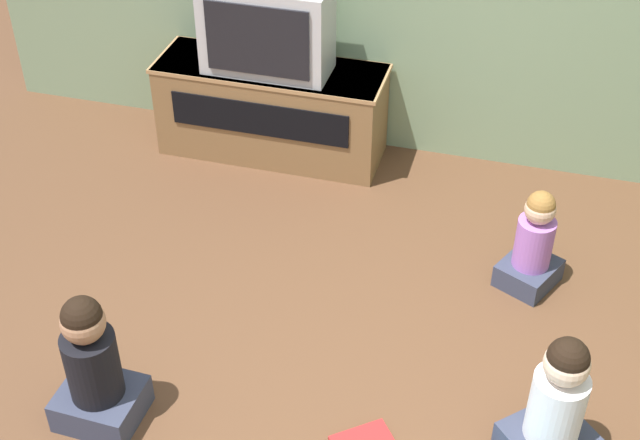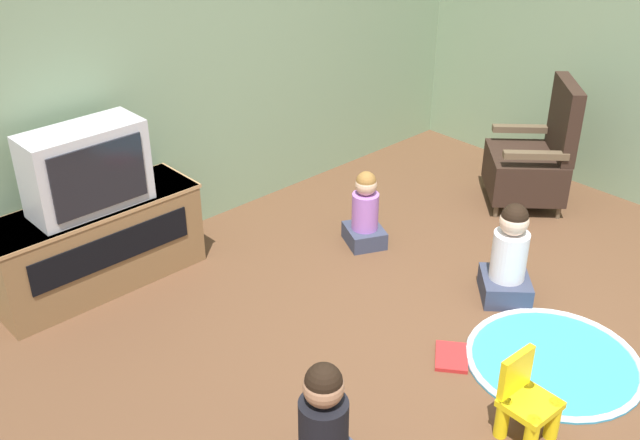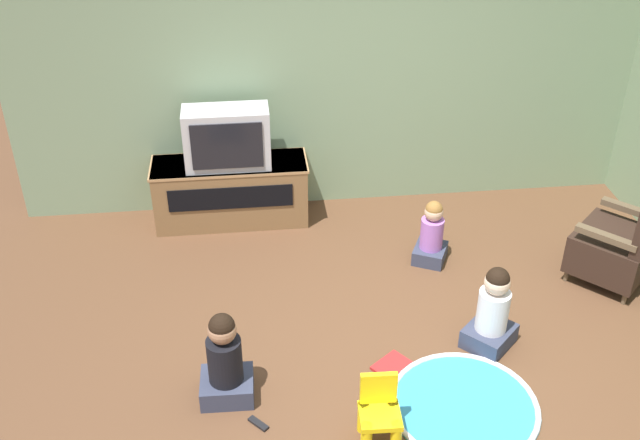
% 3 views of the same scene
% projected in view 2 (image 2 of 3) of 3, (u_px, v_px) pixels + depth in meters
% --- Properties ---
extents(ground_plane, '(30.00, 30.00, 0.00)m').
position_uv_depth(ground_plane, '(457.00, 352.00, 4.30)').
color(ground_plane, brown).
extents(wall_back, '(5.64, 0.12, 2.87)m').
position_uv_depth(wall_back, '(179.00, 31.00, 5.01)').
color(wall_back, gray).
rests_on(wall_back, ground_plane).
extents(tv_cabinet, '(1.37, 0.47, 0.58)m').
position_uv_depth(tv_cabinet, '(96.00, 243.00, 4.79)').
color(tv_cabinet, brown).
rests_on(tv_cabinet, ground_plane).
extents(television, '(0.73, 0.33, 0.52)m').
position_uv_depth(television, '(86.00, 169.00, 4.50)').
color(television, '#B7B7BC').
rests_on(television, tv_cabinet).
extents(black_armchair, '(0.81, 0.81, 0.99)m').
position_uv_depth(black_armchair, '(533.00, 160.00, 5.76)').
color(black_armchair, brown).
rests_on(black_armchair, ground_plane).
extents(yellow_kid_chair, '(0.26, 0.25, 0.45)m').
position_uv_depth(yellow_kid_chair, '(526.00, 405.00, 3.66)').
color(yellow_kid_chair, yellow).
rests_on(yellow_kid_chair, ground_plane).
extents(play_mat, '(0.99, 0.99, 0.04)m').
position_uv_depth(play_mat, '(553.00, 361.00, 4.23)').
color(play_mat, teal).
rests_on(play_mat, ground_plane).
extents(child_watching_left, '(0.35, 0.37, 0.56)m').
position_uv_depth(child_watching_left, '(365.00, 213.00, 5.27)').
color(child_watching_left, '#33384C').
rests_on(child_watching_left, ground_plane).
extents(child_watching_center, '(0.45, 0.45, 0.67)m').
position_uv_depth(child_watching_center, '(509.00, 258.00, 4.66)').
color(child_watching_center, '#33384C').
rests_on(child_watching_center, ground_plane).
extents(child_watching_right, '(0.35, 0.31, 0.68)m').
position_uv_depth(child_watching_right, '(323.00, 433.00, 3.35)').
color(child_watching_right, '#33384C').
rests_on(child_watching_right, ground_plane).
extents(book, '(0.31, 0.30, 0.02)m').
position_uv_depth(book, '(451.00, 357.00, 4.25)').
color(book, '#B22323').
rests_on(book, ground_plane).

